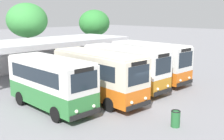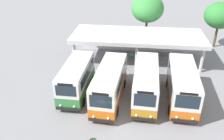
% 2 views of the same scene
% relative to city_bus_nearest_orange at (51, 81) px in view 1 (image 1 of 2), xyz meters
% --- Properties ---
extents(ground_plane, '(180.00, 180.00, 0.00)m').
position_rel_city_bus_nearest_orange_xyz_m(ground_plane, '(4.03, -3.48, -1.77)').
color(ground_plane, gray).
extents(city_bus_nearest_orange, '(2.40, 6.76, 3.21)m').
position_rel_city_bus_nearest_orange_xyz_m(city_bus_nearest_orange, '(0.00, 0.00, 0.00)').
color(city_bus_nearest_orange, black).
rests_on(city_bus_nearest_orange, ground).
extents(city_bus_second_in_row, '(2.69, 7.79, 3.31)m').
position_rel_city_bus_nearest_orange_xyz_m(city_bus_second_in_row, '(3.33, -0.71, 0.05)').
color(city_bus_second_in_row, black).
rests_on(city_bus_second_in_row, ground).
extents(city_bus_middle_cream, '(2.46, 7.56, 3.32)m').
position_rel_city_bus_nearest_orange_xyz_m(city_bus_middle_cream, '(6.66, -0.21, 0.06)').
color(city_bus_middle_cream, black).
rests_on(city_bus_middle_cream, ground).
extents(city_bus_fourth_amber, '(2.66, 7.39, 3.37)m').
position_rel_city_bus_nearest_orange_xyz_m(city_bus_fourth_amber, '(10.00, -0.16, 0.08)').
color(city_bus_fourth_amber, black).
rests_on(city_bus_fourth_amber, ground).
extents(terminal_canopy, '(16.19, 6.30, 3.40)m').
position_rel_city_bus_nearest_orange_xyz_m(terminal_canopy, '(5.66, 9.34, 0.93)').
color(terminal_canopy, silver).
rests_on(terminal_canopy, ground).
extents(waiting_chair_end_by_column, '(0.45, 0.45, 0.86)m').
position_rel_city_bus_nearest_orange_xyz_m(waiting_chair_end_by_column, '(5.11, 8.22, -1.25)').
color(waiting_chair_end_by_column, slate).
rests_on(waiting_chair_end_by_column, ground).
extents(waiting_chair_second_from_end, '(0.45, 0.45, 0.86)m').
position_rel_city_bus_nearest_orange_xyz_m(waiting_chair_second_from_end, '(5.84, 8.09, -1.25)').
color(waiting_chair_second_from_end, slate).
rests_on(waiting_chair_second_from_end, ground).
extents(waiting_chair_middle_seat, '(0.45, 0.45, 0.86)m').
position_rel_city_bus_nearest_orange_xyz_m(waiting_chair_middle_seat, '(6.56, 8.14, -1.25)').
color(waiting_chair_middle_seat, slate).
rests_on(waiting_chair_middle_seat, ground).
extents(waiting_chair_fourth_seat, '(0.45, 0.45, 0.86)m').
position_rel_city_bus_nearest_orange_xyz_m(waiting_chair_fourth_seat, '(7.29, 8.07, -1.25)').
color(waiting_chair_fourth_seat, slate).
rests_on(waiting_chair_fourth_seat, ground).
extents(roadside_tree_behind_canopy, '(4.57, 4.57, 7.06)m').
position_rel_city_bus_nearest_orange_xyz_m(roadside_tree_behind_canopy, '(6.81, 14.68, 3.33)').
color(roadside_tree_behind_canopy, brown).
rests_on(roadside_tree_behind_canopy, ground).
extents(roadside_tree_east_of_canopy, '(4.23, 4.23, 6.39)m').
position_rel_city_bus_nearest_orange_xyz_m(roadside_tree_east_of_canopy, '(16.68, 14.21, 2.80)').
color(roadside_tree_east_of_canopy, brown).
rests_on(roadside_tree_east_of_canopy, ground).
extents(litter_bin_apron, '(0.49, 0.49, 0.90)m').
position_rel_city_bus_nearest_orange_xyz_m(litter_bin_apron, '(2.95, -7.10, -1.32)').
color(litter_bin_apron, '#266633').
rests_on(litter_bin_apron, ground).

